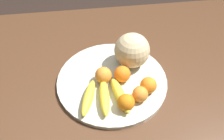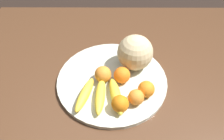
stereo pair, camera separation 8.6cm
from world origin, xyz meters
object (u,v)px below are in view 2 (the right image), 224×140
at_px(fruit_bowl, 112,80).
at_px(melon, 135,53).
at_px(orange_front_right, 120,104).
at_px(orange_back_right, 146,89).
at_px(orange_back_left, 103,74).
at_px(produce_tag, 129,96).
at_px(orange_front_left, 136,97).
at_px(orange_mid_center, 122,75).
at_px(kitchen_table, 127,87).
at_px(banana_bunch, 101,95).

height_order(fruit_bowl, melon, melon).
relative_size(orange_front_right, orange_back_right, 0.99).
bearing_deg(melon, orange_back_left, 33.02).
xyz_separation_m(orange_back_right, produce_tag, (0.06, 0.01, -0.03)).
bearing_deg(produce_tag, orange_front_right, 45.47).
bearing_deg(orange_front_right, melon, -106.12).
xyz_separation_m(orange_front_left, orange_back_right, (-0.04, -0.04, 0.00)).
bearing_deg(produce_tag, orange_mid_center, -84.62).
bearing_deg(kitchen_table, banana_bunch, 52.48).
bearing_deg(orange_back_left, orange_front_left, 138.41).
height_order(orange_front_right, orange_back_right, same).
bearing_deg(banana_bunch, orange_mid_center, 140.70).
height_order(banana_bunch, produce_tag, banana_bunch).
height_order(fruit_bowl, banana_bunch, banana_bunch).
bearing_deg(orange_back_right, orange_front_left, 41.57).
xyz_separation_m(banana_bunch, produce_tag, (-0.11, -0.01, -0.02)).
height_order(kitchen_table, melon, melon).
bearing_deg(orange_mid_center, orange_back_left, -2.92).
bearing_deg(fruit_bowl, melon, -140.90).
height_order(melon, orange_back_left, melon).
bearing_deg(orange_front_right, orange_back_right, -146.15).
distance_m(kitchen_table, melon, 0.19).
distance_m(orange_front_right, orange_back_left, 0.15).
xyz_separation_m(fruit_bowl, orange_mid_center, (-0.04, 0.01, 0.04)).
distance_m(orange_front_right, orange_mid_center, 0.14).
distance_m(melon, orange_back_right, 0.17).
relative_size(melon, orange_back_right, 2.33).
bearing_deg(orange_back_right, orange_back_left, -24.14).
relative_size(orange_mid_center, orange_back_left, 0.99).
distance_m(banana_bunch, orange_front_left, 0.13).
relative_size(kitchen_table, melon, 10.03).
bearing_deg(fruit_bowl, banana_bunch, 68.04).
distance_m(orange_back_left, orange_back_right, 0.18).
relative_size(fruit_bowl, orange_mid_center, 6.77).
relative_size(melon, banana_bunch, 0.76).
relative_size(banana_bunch, orange_front_left, 3.27).
distance_m(orange_front_right, orange_back_right, 0.12).
height_order(kitchen_table, orange_back_right, orange_back_right).
bearing_deg(orange_front_right, fruit_bowl, -78.76).
height_order(fruit_bowl, produce_tag, produce_tag).
xyz_separation_m(orange_front_left, orange_mid_center, (0.05, -0.11, 0.00)).
bearing_deg(orange_back_right, orange_mid_center, -38.12).
xyz_separation_m(melon, orange_mid_center, (0.05, 0.09, -0.04)).
bearing_deg(banana_bunch, fruit_bowl, 160.98).
relative_size(melon, orange_mid_center, 2.23).
relative_size(banana_bunch, orange_back_right, 3.04).
relative_size(orange_mid_center, produce_tag, 0.67).
height_order(melon, orange_mid_center, melon).
xyz_separation_m(banana_bunch, orange_front_left, (-0.13, 0.02, 0.01)).
relative_size(kitchen_table, orange_back_right, 23.32).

